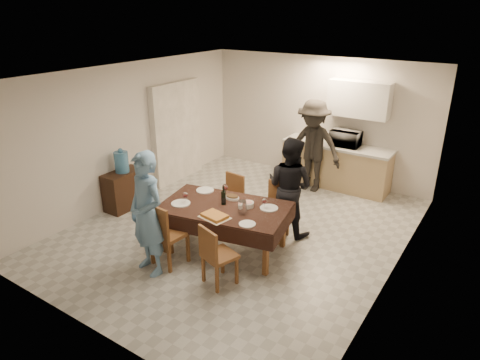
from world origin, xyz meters
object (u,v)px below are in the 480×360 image
Objects in this scene: wine_bottle at (223,195)px; person_near at (147,214)px; person_far at (290,186)px; person_kitchen at (313,146)px; water_jug at (122,162)px; savoury_tart at (215,216)px; dining_table at (224,208)px; water_pitcher at (242,207)px; console at (125,190)px; microwave at (346,138)px.

person_near is (-0.50, -1.10, 0.00)m from wine_bottle.
wine_bottle is 0.18× the size of person_far.
water_jug is at bearing -133.03° from person_kitchen.
person_kitchen is at bearing -72.98° from person_far.
person_far is at bearing -76.44° from person_kitchen.
person_near is at bearing -134.13° from savoury_tart.
dining_table is 0.38m from water_pitcher.
console is 1.90× the size of savoury_tart.
water_jug is 2.25m from person_near.
person_far is at bearing 16.04° from console.
savoury_tart reaches higher than console.
person_kitchen is at bearing 94.78° from water_pitcher.
water_jug is 0.67× the size of microwave.
person_near is at bearing -131.99° from water_pitcher.
microwave is at bearing 68.38° from dining_table.
water_pitcher is at bearing 85.61° from microwave.
person_far is at bearing 88.47° from microwave.
console is 4.44m from microwave.
water_pitcher is 0.42m from savoury_tart.
microwave is at bearing 41.52° from person_kitchen.
person_kitchen reaches higher than water_jug.
water_jug reaches higher than savoury_tart.
person_near is (-1.16, -4.40, -0.18)m from microwave.
water_jug is 2.38m from wine_bottle.
console is (-2.43, 0.19, -0.35)m from dining_table.
microwave reaches higher than water_pitcher.
person_near is (-0.65, -0.67, 0.13)m from savoury_tart.
wine_bottle is at bearing 62.50° from person_far.
water_jug is 1.97× the size of water_pitcher.
person_near is (1.88, -1.24, 0.53)m from console.
person_far is (1.10, 2.10, -0.07)m from person_near.
wine_bottle reaches higher than water_pitcher.
console is 2.62m from savoury_tart.
person_near is (1.88, -1.24, -0.01)m from water_jug.
person_far reaches higher than water_pitcher.
savoury_tart is 0.22× the size of person_kitchen.
person_far is (0.60, 1.00, -0.07)m from wine_bottle.
savoury_tart is 0.71× the size of microwave.
person_kitchen is at bearing 41.52° from microwave.
wine_bottle is at bearing -3.48° from water_jug.
microwave is at bearing -88.06° from person_far.
savoury_tart reaches higher than dining_table.
dining_table is 5.09× the size of savoury_tart.
water_jug is 3.71m from person_kitchen.
dining_table is 2.46m from console.
person_far is 1.91m from person_kitchen.
person_near is (-0.55, -1.05, 0.19)m from dining_table.
microwave is 0.31× the size of person_kitchen.
water_pitcher is 0.12× the size of person_far.
water_pitcher is (0.40, -0.10, -0.05)m from wine_bottle.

